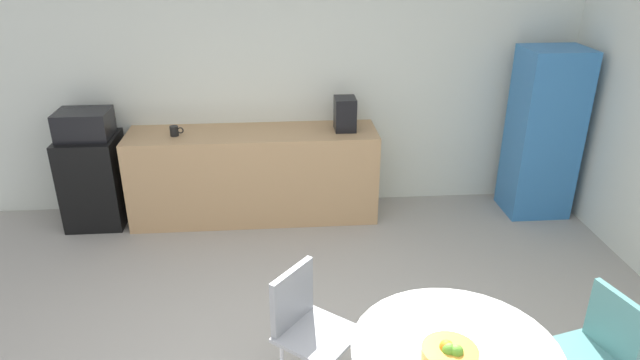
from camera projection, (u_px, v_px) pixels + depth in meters
name	position (u px, v px, depth m)	size (l,w,h in m)	color
wall_back	(283.00, 82.00, 5.55)	(6.00, 0.10, 2.60)	silver
counter_block	(254.00, 175.00, 5.56)	(2.41, 0.60, 0.90)	tan
mini_fridge	(94.00, 180.00, 5.45)	(0.54, 0.54, 0.89)	black
microwave	(84.00, 124.00, 5.21)	(0.48, 0.38, 0.26)	black
locker_cabinet	(543.00, 134.00, 5.52)	(0.60, 0.50, 1.68)	#3372B2
chair_gray	(305.00, 318.00, 3.39)	(0.59, 0.59, 0.83)	silver
chair_teal	(598.00, 344.00, 3.18)	(0.51, 0.51, 0.83)	silver
fruit_bowl	(450.00, 354.00, 2.72)	(0.28, 0.28, 0.11)	gold
mug_white	(175.00, 131.00, 5.26)	(0.13, 0.08, 0.09)	black
coffee_maker	(345.00, 114.00, 5.37)	(0.20, 0.24, 0.32)	black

